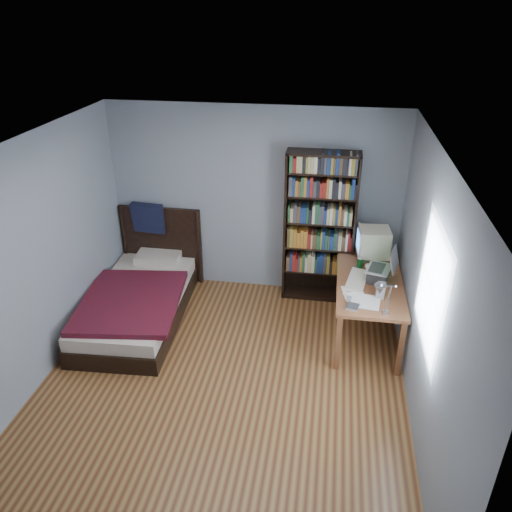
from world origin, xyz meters
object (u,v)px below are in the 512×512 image
object	(u,v)px
desk	(366,283)
crt_monitor	(373,242)
soda_can	(360,263)
bed	(140,297)
desk_lamp	(382,292)
speaker	(381,290)
laptop	(380,272)
keyboard	(357,280)
bookshelf	(319,228)

from	to	relation	value
desk	crt_monitor	size ratio (longest dim) A/B	3.75
soda_can	bed	xyz separation A→B (m)	(-2.70, -0.34, -0.54)
desk_lamp	bed	xyz separation A→B (m)	(-2.83, 0.97, -0.95)
crt_monitor	speaker	xyz separation A→B (m)	(0.06, -0.87, -0.15)
crt_monitor	bed	bearing A→B (deg)	-168.75
crt_monitor	desk_lamp	distance (m)	1.56
crt_monitor	laptop	size ratio (longest dim) A/B	1.06
speaker	soda_can	xyz separation A→B (m)	(-0.20, 0.65, -0.02)
desk_lamp	speaker	world-z (taller)	desk_lamp
crt_monitor	laptop	xyz separation A→B (m)	(0.07, -0.51, -0.13)
speaker	soda_can	world-z (taller)	speaker
keyboard	bed	bearing A→B (deg)	-169.23
crt_monitor	speaker	world-z (taller)	crt_monitor
desk	keyboard	size ratio (longest dim) A/B	3.14
laptop	bed	xyz separation A→B (m)	(-2.92, -0.06, -0.59)
crt_monitor	soda_can	xyz separation A→B (m)	(-0.14, -0.23, -0.18)
soda_can	bookshelf	bearing A→B (deg)	137.83
desk	desk_lamp	size ratio (longest dim) A/B	2.75
laptop	bookshelf	distance (m)	1.07
keyboard	bookshelf	xyz separation A→B (m)	(-0.48, 0.81, 0.26)
desk_lamp	soda_can	bearing A→B (deg)	95.59
laptop	soda_can	world-z (taller)	laptop
speaker	bookshelf	world-z (taller)	bookshelf
desk	desk_lamp	distance (m)	1.68
crt_monitor	speaker	size ratio (longest dim) A/B	2.44
bookshelf	bed	xyz separation A→B (m)	(-2.18, -0.81, -0.75)
laptop	bed	world-z (taller)	bed
laptop	bookshelf	size ratio (longest dim) A/B	0.20
desk_lamp	speaker	xyz separation A→B (m)	(0.08, 0.67, -0.38)
desk	crt_monitor	distance (m)	0.56
speaker	bookshelf	distance (m)	1.35
laptop	desk_lamp	size ratio (longest dim) A/B	0.69
keyboard	speaker	xyz separation A→B (m)	(0.24, -0.31, 0.07)
desk	bookshelf	size ratio (longest dim) A/B	0.80
desk_lamp	bookshelf	xyz separation A→B (m)	(-0.65, 1.79, -0.19)
speaker	keyboard	bearing A→B (deg)	136.96
desk	desk_lamp	bearing A→B (deg)	-89.36
keyboard	crt_monitor	bearing A→B (deg)	83.02
desk_lamp	desk	bearing A→B (deg)	90.64
desk	bookshelf	xyz separation A→B (m)	(-0.63, 0.29, 0.59)
speaker	crt_monitor	bearing A→B (deg)	102.66
soda_can	bookshelf	world-z (taller)	bookshelf
desk_lamp	bed	world-z (taller)	desk_lamp
desk_lamp	speaker	distance (m)	0.77
speaker	bed	world-z (taller)	bed
keyboard	desk_lamp	bearing A→B (deg)	-69.56
desk	speaker	world-z (taller)	speaker
keyboard	speaker	world-z (taller)	speaker
desk	speaker	bearing A→B (deg)	-83.60
keyboard	soda_can	xyz separation A→B (m)	(0.04, 0.34, 0.04)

